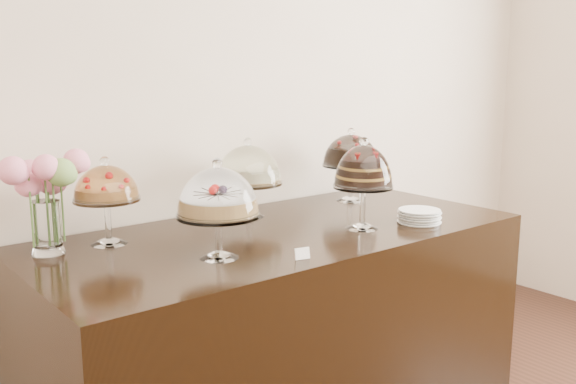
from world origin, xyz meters
TOP-DOWN VIEW (x-y plane):
  - wall_back at (0.00, 3.00)m, footprint 5.00×0.04m
  - display_counter at (-0.04, 2.45)m, footprint 2.20×1.00m
  - cake_stand_sugar_sponge at (-0.47, 2.27)m, footprint 0.32×0.32m
  - cake_stand_choco_layer at (0.27, 2.25)m, footprint 0.27×0.27m
  - cake_stand_cheesecake at (0.01, 2.75)m, footprint 0.33×0.33m
  - cake_stand_dark_choco at (0.65, 2.72)m, footprint 0.30×0.30m
  - cake_stand_fruit_tart at (-0.72, 2.72)m, footprint 0.27×0.27m
  - flower_vase at (-0.96, 2.73)m, footprint 0.35×0.28m
  - plate_stack at (0.55, 2.16)m, footprint 0.20×0.20m
  - price_card_left at (-0.24, 2.06)m, footprint 0.06×0.03m

SIDE VIEW (x-z plane):
  - display_counter at x=-0.04m, z-range 0.00..0.90m
  - price_card_left at x=-0.24m, z-range 0.90..0.94m
  - plate_stack at x=0.55m, z-range 0.90..0.96m
  - cake_stand_fruit_tart at x=-0.72m, z-range 0.95..1.31m
  - cake_stand_sugar_sponge at x=-0.47m, z-range 0.95..1.33m
  - cake_stand_cheesecake at x=0.01m, z-range 0.95..1.33m
  - cake_stand_dark_choco at x=0.65m, z-range 0.96..1.36m
  - flower_vase at x=-0.96m, z-range 0.96..1.36m
  - cake_stand_choco_layer at x=0.27m, z-range 0.96..1.37m
  - wall_back at x=0.00m, z-range 0.00..3.00m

